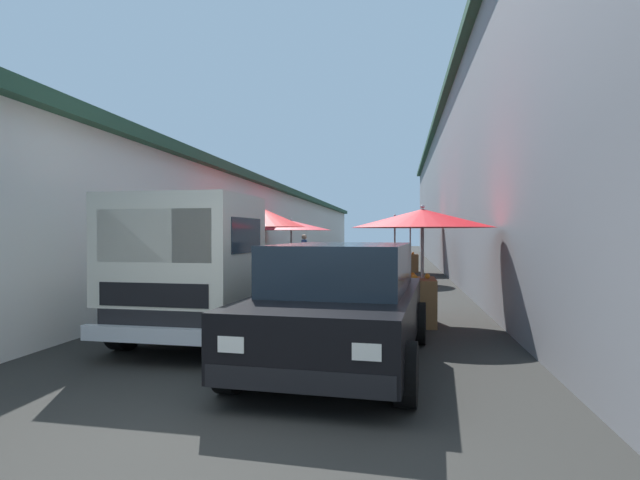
{
  "coord_description": "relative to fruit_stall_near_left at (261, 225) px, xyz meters",
  "views": [
    {
      "loc": [
        -3.33,
        -1.54,
        1.59
      ],
      "look_at": [
        9.83,
        0.54,
        1.4
      ],
      "focal_mm": 28.33,
      "sensor_mm": 36.0,
      "label": 1
    }
  ],
  "objects": [
    {
      "name": "ground",
      "position": [
        4.49,
        -1.93,
        -1.78
      ],
      "size": [
        90.0,
        90.0,
        0.0
      ],
      "primitive_type": "plane",
      "color": "#282826"
    },
    {
      "name": "building_left_whitewash",
      "position": [
        6.74,
        4.81,
        -0.02
      ],
      "size": [
        49.8,
        7.5,
        3.49
      ],
      "color": "silver",
      "rests_on": "ground"
    },
    {
      "name": "building_right_concrete",
      "position": [
        6.74,
        -8.66,
        1.57
      ],
      "size": [
        49.8,
        7.5,
        6.67
      ],
      "color": "gray",
      "rests_on": "ground"
    },
    {
      "name": "fruit_stall_near_left",
      "position": [
        0.0,
        0.0,
        0.0
      ],
      "size": [
        2.28,
        2.28,
        2.31
      ],
      "color": "#9E9EA3",
      "rests_on": "ground"
    },
    {
      "name": "fruit_stall_mid_lane",
      "position": [
        4.59,
        0.22,
        -0.17
      ],
      "size": [
        2.79,
        2.79,
        2.08
      ],
      "color": "#9E9EA3",
      "rests_on": "ground"
    },
    {
      "name": "fruit_stall_far_left",
      "position": [
        -3.42,
        -3.84,
        -0.22
      ],
      "size": [
        2.47,
        2.47,
        2.08
      ],
      "color": "#9E9EA3",
      "rests_on": "ground"
    },
    {
      "name": "fruit_stall_near_right",
      "position": [
        8.21,
        -3.88,
        -0.05
      ],
      "size": [
        2.61,
        2.61,
        2.22
      ],
      "color": "#9E9EA3",
      "rests_on": "ground"
    },
    {
      "name": "fruit_stall_far_right",
      "position": [
        3.99,
        -3.27,
        -0.17
      ],
      "size": [
        2.32,
        2.32,
        2.19
      ],
      "color": "#9E9EA3",
      "rests_on": "ground"
    },
    {
      "name": "hatchback_car",
      "position": [
        -6.27,
        -2.78,
        -1.04
      ],
      "size": [
        4.03,
        2.16,
        1.45
      ],
      "color": "black",
      "rests_on": "ground"
    },
    {
      "name": "delivery_truck",
      "position": [
        -5.37,
        -0.69,
        -0.74
      ],
      "size": [
        5.0,
        2.15,
        2.08
      ],
      "color": "black",
      "rests_on": "ground"
    },
    {
      "name": "vendor_by_crates",
      "position": [
        7.15,
        0.24,
        -0.91
      ],
      "size": [
        0.61,
        0.26,
        1.53
      ],
      "color": "#665B4C",
      "rests_on": "ground"
    },
    {
      "name": "parked_scooter",
      "position": [
        2.9,
        0.68,
        -1.33
      ],
      "size": [
        1.67,
        0.57,
        1.14
      ],
      "color": "black",
      "rests_on": "ground"
    }
  ]
}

